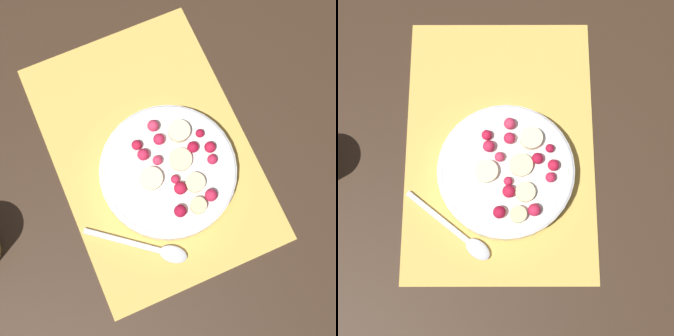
{
  "view_description": "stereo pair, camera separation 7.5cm",
  "coord_description": "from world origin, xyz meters",
  "views": [
    {
      "loc": [
        0.22,
        -0.06,
        0.77
      ],
      "look_at": [
        0.05,
        0.01,
        0.05
      ],
      "focal_mm": 50.0,
      "sensor_mm": 36.0,
      "label": 1
    },
    {
      "loc": [
        0.23,
        0.01,
        0.77
      ],
      "look_at": [
        0.05,
        0.01,
        0.05
      ],
      "focal_mm": 50.0,
      "sensor_mm": 36.0,
      "label": 2
    }
  ],
  "objects": [
    {
      "name": "ground_plane",
      "position": [
        0.0,
        0.0,
        0.0
      ],
      "size": [
        3.0,
        3.0,
        0.0
      ],
      "primitive_type": "plane",
      "color": "#382619"
    },
    {
      "name": "placemat",
      "position": [
        0.0,
        0.0,
        0.0
      ],
      "size": [
        0.47,
        0.32,
        0.01
      ],
      "color": "#E0B251",
      "rests_on": "ground_plane"
    },
    {
      "name": "fruit_bowl",
      "position": [
        0.05,
        0.01,
        0.03
      ],
      "size": [
        0.22,
        0.22,
        0.06
      ],
      "color": "white",
      "rests_on": "placemat"
    },
    {
      "name": "spoon",
      "position": [
        0.16,
        -0.06,
        0.01
      ],
      "size": [
        0.12,
        0.15,
        0.01
      ],
      "rotation": [
        0.0,
        0.0,
        7.19
      ],
      "color": "silver",
      "rests_on": "placemat"
    }
  ]
}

